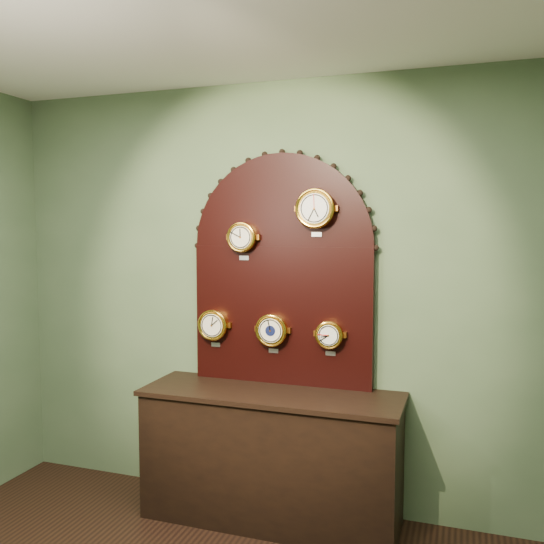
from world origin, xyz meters
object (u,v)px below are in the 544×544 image
(display_board, at_px, (282,263))
(tide_clock, at_px, (330,335))
(hygrometer, at_px, (214,325))
(shop_counter, at_px, (271,458))
(barometer, at_px, (272,330))
(roman_clock, at_px, (242,237))
(arabic_clock, at_px, (316,209))

(display_board, bearing_deg, tide_clock, -11.00)
(hygrometer, bearing_deg, display_board, 8.19)
(shop_counter, xyz_separation_m, hygrometer, (-0.46, 0.15, 0.80))
(display_board, relative_size, barometer, 5.78)
(hygrometer, relative_size, barometer, 0.98)
(display_board, xyz_separation_m, barometer, (-0.05, -0.07, -0.43))
(hygrometer, xyz_separation_m, tide_clock, (0.80, 0.00, -0.02))
(display_board, height_order, roman_clock, display_board)
(barometer, xyz_separation_m, tide_clock, (0.38, 0.00, -0.01))
(shop_counter, xyz_separation_m, roman_clock, (-0.25, 0.15, 1.39))
(barometer, bearing_deg, hygrometer, 179.96)
(shop_counter, height_order, hygrometer, hygrometer)
(shop_counter, xyz_separation_m, tide_clock, (0.34, 0.15, 0.78))
(display_board, relative_size, arabic_clock, 5.10)
(arabic_clock, height_order, tide_clock, arabic_clock)
(display_board, relative_size, tide_clock, 6.66)
(shop_counter, distance_m, tide_clock, 0.87)
(barometer, bearing_deg, roman_clock, 179.84)
(arabic_clock, height_order, hygrometer, arabic_clock)
(roman_clock, bearing_deg, shop_counter, -31.58)
(roman_clock, distance_m, hygrometer, 0.62)
(display_board, xyz_separation_m, arabic_clock, (0.24, -0.07, 0.35))
(display_board, distance_m, arabic_clock, 0.43)
(display_board, distance_m, roman_clock, 0.31)
(arabic_clock, xyz_separation_m, hygrometer, (-0.70, 0.00, -0.77))
(shop_counter, xyz_separation_m, display_board, (0.00, 0.22, 1.23))
(shop_counter, xyz_separation_m, barometer, (-0.05, 0.15, 0.79))
(roman_clock, xyz_separation_m, tide_clock, (0.59, 0.00, -0.61))
(arabic_clock, xyz_separation_m, tide_clock, (0.10, 0.00, -0.79))
(display_board, xyz_separation_m, roman_clock, (-0.25, -0.07, 0.16))
(shop_counter, xyz_separation_m, arabic_clock, (0.24, 0.15, 1.57))
(display_board, bearing_deg, hygrometer, -171.81)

